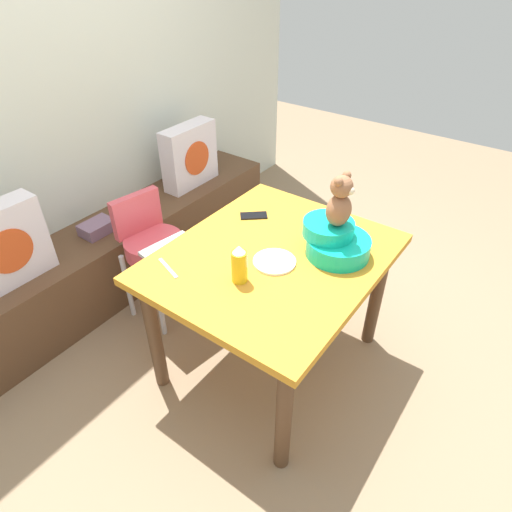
{
  "coord_description": "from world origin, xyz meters",
  "views": [
    {
      "loc": [
        -1.41,
        -0.93,
        1.98
      ],
      "look_at": [
        0.0,
        0.1,
        0.69
      ],
      "focal_mm": 30.95,
      "sensor_mm": 36.0,
      "label": 1
    }
  ],
  "objects_px": {
    "highchair": "(153,244)",
    "coffee_mug": "(337,218)",
    "pillow_floral_right": "(190,156)",
    "pillow_floral_left": "(2,246)",
    "dining_table": "(273,273)",
    "dinner_plate_near": "(274,262)",
    "cell_phone": "(254,216)",
    "ketchup_bottle": "(239,264)",
    "teddy_bear": "(340,202)",
    "infant_seat_teal": "(335,240)",
    "book_stack": "(97,228)"
  },
  "relations": [
    {
      "from": "dining_table",
      "to": "infant_seat_teal",
      "type": "height_order",
      "value": "infant_seat_teal"
    },
    {
      "from": "dinner_plate_near",
      "to": "coffee_mug",
      "type": "bearing_deg",
      "value": -10.42
    },
    {
      "from": "book_stack",
      "to": "teddy_bear",
      "type": "height_order",
      "value": "teddy_bear"
    },
    {
      "from": "pillow_floral_right",
      "to": "highchair",
      "type": "xyz_separation_m",
      "value": [
        -0.78,
        -0.42,
        -0.16
      ]
    },
    {
      "from": "dinner_plate_near",
      "to": "cell_phone",
      "type": "bearing_deg",
      "value": 49.34
    },
    {
      "from": "ketchup_bottle",
      "to": "coffee_mug",
      "type": "relative_size",
      "value": 1.54
    },
    {
      "from": "dining_table",
      "to": "coffee_mug",
      "type": "xyz_separation_m",
      "value": [
        0.41,
        -0.12,
        0.16
      ]
    },
    {
      "from": "pillow_floral_left",
      "to": "ketchup_bottle",
      "type": "relative_size",
      "value": 2.38
    },
    {
      "from": "dinner_plate_near",
      "to": "cell_phone",
      "type": "distance_m",
      "value": 0.42
    },
    {
      "from": "pillow_floral_left",
      "to": "cell_phone",
      "type": "height_order",
      "value": "pillow_floral_left"
    },
    {
      "from": "pillow_floral_left",
      "to": "dinner_plate_near",
      "type": "height_order",
      "value": "pillow_floral_left"
    },
    {
      "from": "pillow_floral_left",
      "to": "dining_table",
      "type": "xyz_separation_m",
      "value": [
        0.69,
        -1.2,
        -0.05
      ]
    },
    {
      "from": "cell_phone",
      "to": "infant_seat_teal",
      "type": "bearing_deg",
      "value": -136.4
    },
    {
      "from": "cell_phone",
      "to": "ketchup_bottle",
      "type": "bearing_deg",
      "value": 168.64
    },
    {
      "from": "pillow_floral_left",
      "to": "highchair",
      "type": "distance_m",
      "value": 0.76
    },
    {
      "from": "pillow_floral_left",
      "to": "coffee_mug",
      "type": "bearing_deg",
      "value": -50.58
    },
    {
      "from": "highchair",
      "to": "coffee_mug",
      "type": "bearing_deg",
      "value": -62.51
    },
    {
      "from": "dining_table",
      "to": "coffee_mug",
      "type": "distance_m",
      "value": 0.45
    },
    {
      "from": "highchair",
      "to": "infant_seat_teal",
      "type": "relative_size",
      "value": 2.39
    },
    {
      "from": "pillow_floral_right",
      "to": "infant_seat_teal",
      "type": "xyz_separation_m",
      "value": [
        -0.53,
        -1.43,
        0.13
      ]
    },
    {
      "from": "teddy_bear",
      "to": "cell_phone",
      "type": "relative_size",
      "value": 1.74
    },
    {
      "from": "highchair",
      "to": "cell_phone",
      "type": "relative_size",
      "value": 5.49
    },
    {
      "from": "book_stack",
      "to": "pillow_floral_right",
      "type": "bearing_deg",
      "value": -1.43
    },
    {
      "from": "ketchup_bottle",
      "to": "dinner_plate_near",
      "type": "distance_m",
      "value": 0.22
    },
    {
      "from": "ketchup_bottle",
      "to": "infant_seat_teal",
      "type": "bearing_deg",
      "value": -29.02
    },
    {
      "from": "ketchup_bottle",
      "to": "dining_table",
      "type": "bearing_deg",
      "value": -3.04
    },
    {
      "from": "teddy_bear",
      "to": "ketchup_bottle",
      "type": "xyz_separation_m",
      "value": [
        -0.42,
        0.24,
        -0.19
      ]
    },
    {
      "from": "pillow_floral_left",
      "to": "highchair",
      "type": "height_order",
      "value": "pillow_floral_left"
    },
    {
      "from": "highchair",
      "to": "cell_phone",
      "type": "height_order",
      "value": "highchair"
    },
    {
      "from": "pillow_floral_right",
      "to": "highchair",
      "type": "relative_size",
      "value": 0.56
    },
    {
      "from": "book_stack",
      "to": "highchair",
      "type": "bearing_deg",
      "value": -82.34
    },
    {
      "from": "highchair",
      "to": "teddy_bear",
      "type": "relative_size",
      "value": 3.16
    },
    {
      "from": "dining_table",
      "to": "ketchup_bottle",
      "type": "distance_m",
      "value": 0.31
    },
    {
      "from": "infant_seat_teal",
      "to": "pillow_floral_right",
      "type": "bearing_deg",
      "value": 69.78
    },
    {
      "from": "pillow_floral_right",
      "to": "coffee_mug",
      "type": "height_order",
      "value": "pillow_floral_right"
    },
    {
      "from": "coffee_mug",
      "to": "dinner_plate_near",
      "type": "relative_size",
      "value": 0.6
    },
    {
      "from": "pillow_floral_left",
      "to": "coffee_mug",
      "type": "xyz_separation_m",
      "value": [
        1.09,
        -1.33,
        0.11
      ]
    },
    {
      "from": "ketchup_bottle",
      "to": "pillow_floral_right",
      "type": "bearing_deg",
      "value": 51.42
    },
    {
      "from": "pillow_floral_left",
      "to": "dinner_plate_near",
      "type": "distance_m",
      "value": 1.4
    },
    {
      "from": "infant_seat_teal",
      "to": "teddy_bear",
      "type": "relative_size",
      "value": 1.32
    },
    {
      "from": "coffee_mug",
      "to": "dinner_plate_near",
      "type": "height_order",
      "value": "coffee_mug"
    },
    {
      "from": "pillow_floral_right",
      "to": "book_stack",
      "type": "xyz_separation_m",
      "value": [
        -0.84,
        0.02,
        -0.18
      ]
    },
    {
      "from": "pillow_floral_right",
      "to": "dining_table",
      "type": "distance_m",
      "value": 1.4
    },
    {
      "from": "infant_seat_teal",
      "to": "book_stack",
      "type": "bearing_deg",
      "value": 102.11
    },
    {
      "from": "highchair",
      "to": "ketchup_bottle",
      "type": "relative_size",
      "value": 4.27
    },
    {
      "from": "coffee_mug",
      "to": "infant_seat_teal",
      "type": "bearing_deg",
      "value": -155.57
    },
    {
      "from": "teddy_bear",
      "to": "ketchup_bottle",
      "type": "height_order",
      "value": "teddy_bear"
    },
    {
      "from": "highchair",
      "to": "teddy_bear",
      "type": "bearing_deg",
      "value": -76.01
    },
    {
      "from": "coffee_mug",
      "to": "dinner_plate_near",
      "type": "distance_m",
      "value": 0.46
    },
    {
      "from": "pillow_floral_left",
      "to": "dinner_plate_near",
      "type": "relative_size",
      "value": 2.2
    }
  ]
}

